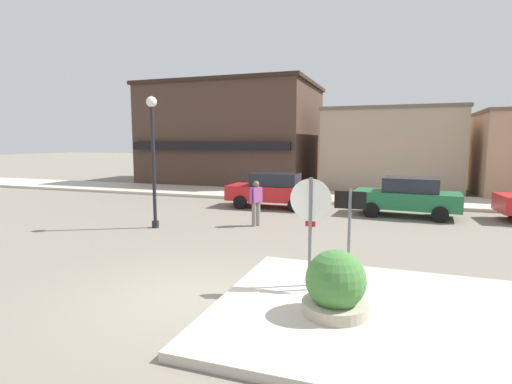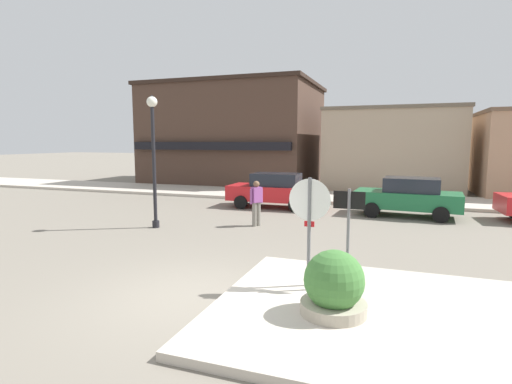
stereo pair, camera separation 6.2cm
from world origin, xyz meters
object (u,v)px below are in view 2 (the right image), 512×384
(one_way_sign, at_px, (348,229))
(parked_car_second, at_px, (408,196))
(stop_sign, at_px, (309,218))
(planter, at_px, (334,290))
(lamp_post, at_px, (153,142))
(parked_car_nearest, at_px, (274,190))
(pedestrian_crossing_near, at_px, (256,202))

(one_way_sign, distance_m, parked_car_second, 9.32)
(stop_sign, xyz_separation_m, planter, (0.67, -1.15, -0.96))
(one_way_sign, distance_m, planter, 1.48)
(stop_sign, bearing_deg, parked_car_second, 77.86)
(parked_car_second, bearing_deg, lamp_post, -148.04)
(stop_sign, height_order, parked_car_nearest, stop_sign)
(planter, relative_size, lamp_post, 0.27)
(planter, relative_size, parked_car_nearest, 0.30)
(stop_sign, height_order, planter, stop_sign)
(one_way_sign, height_order, pedestrian_crossing_near, one_way_sign)
(lamp_post, bearing_deg, planter, -37.21)
(stop_sign, xyz_separation_m, lamp_post, (-6.31, 4.15, 1.44))
(planter, height_order, parked_car_nearest, parked_car_nearest)
(stop_sign, bearing_deg, pedestrian_crossing_near, 118.94)
(parked_car_nearest, distance_m, pedestrian_crossing_near, 4.06)
(lamp_post, relative_size, parked_car_nearest, 1.13)
(stop_sign, distance_m, planter, 1.64)
(stop_sign, xyz_separation_m, pedestrian_crossing_near, (-3.09, 5.59, -0.65))
(planter, bearing_deg, lamp_post, 142.79)
(parked_car_nearest, distance_m, parked_car_second, 5.70)
(stop_sign, distance_m, parked_car_nearest, 10.31)
(parked_car_nearest, height_order, parked_car_second, same)
(one_way_sign, distance_m, lamp_post, 8.28)
(parked_car_nearest, bearing_deg, pedestrian_crossing_near, -81.57)
(parked_car_nearest, bearing_deg, lamp_post, -115.71)
(one_way_sign, bearing_deg, parked_car_nearest, 114.98)
(lamp_post, relative_size, parked_car_second, 1.10)
(lamp_post, distance_m, parked_car_second, 10.03)
(planter, distance_m, pedestrian_crossing_near, 7.72)
(parked_car_nearest, height_order, pedestrian_crossing_near, pedestrian_crossing_near)
(one_way_sign, height_order, parked_car_nearest, one_way_sign)
(stop_sign, distance_m, pedestrian_crossing_near, 6.41)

